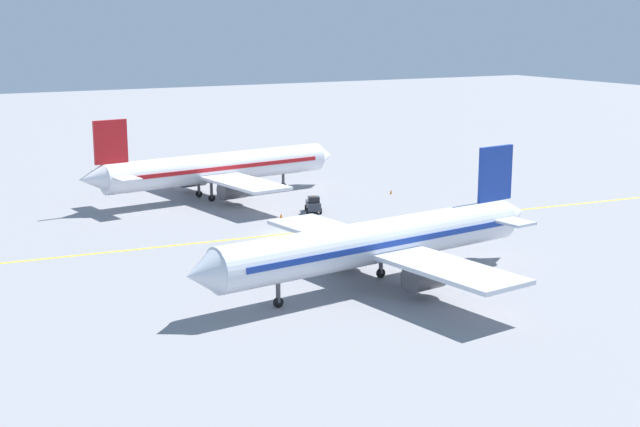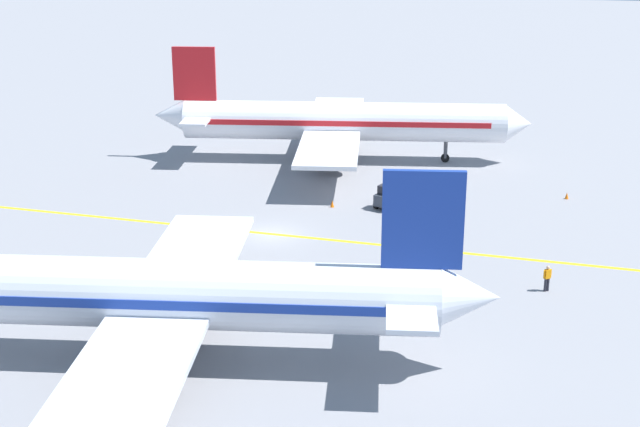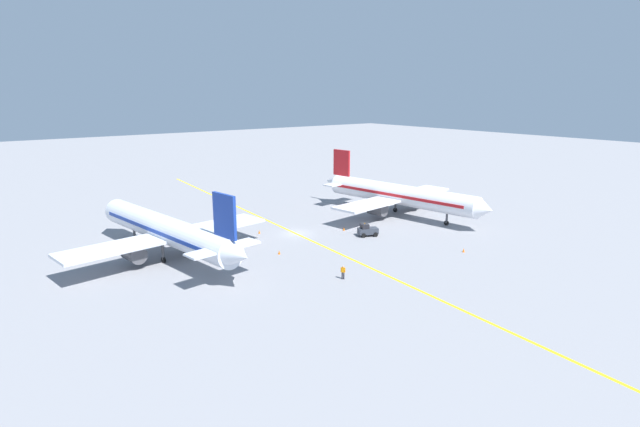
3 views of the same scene
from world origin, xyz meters
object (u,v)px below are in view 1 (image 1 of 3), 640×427
Objects in this scene: traffic_cone_by_wingtip at (281,215)px; airplane_at_gate at (379,242)px; ground_crew_worker at (473,219)px; traffic_cone_far_edge at (271,245)px; airplane_adjacent_stand at (216,168)px; traffic_cone_near_nose at (391,192)px; baggage_tug_dark at (313,205)px; traffic_cone_mid_apron at (380,239)px.

airplane_at_gate is at bearing 171.71° from traffic_cone_by_wingtip.
ground_crew_worker reaches higher than traffic_cone_far_edge.
airplane_adjacent_stand reaches higher than traffic_cone_near_nose.
airplane_adjacent_stand is 22.39m from traffic_cone_near_nose.
airplane_at_gate is at bearing 163.15° from baggage_tug_dark.
traffic_cone_near_nose is at bearing -54.68° from traffic_cone_far_edge.
ground_crew_worker is at bearing -94.98° from traffic_cone_far_edge.
baggage_tug_dark is at bearing -41.70° from traffic_cone_far_edge.
ground_crew_worker is 3.05× the size of traffic_cone_by_wingtip.
airplane_at_gate is 64.56× the size of traffic_cone_far_edge.
traffic_cone_by_wingtip is 13.41m from traffic_cone_far_edge.
traffic_cone_mid_apron is at bearing -106.07° from traffic_cone_far_edge.
traffic_cone_mid_apron is at bearing -32.23° from airplane_at_gate.
ground_crew_worker reaches higher than traffic_cone_near_nose.
airplane_at_gate is at bearing 177.53° from airplane_adjacent_stand.
baggage_tug_dark reaches higher than traffic_cone_near_nose.
baggage_tug_dark reaches higher than traffic_cone_mid_apron.
ground_crew_worker is 3.05× the size of traffic_cone_mid_apron.
airplane_at_gate reaches higher than traffic_cone_mid_apron.
traffic_cone_mid_apron is at bearing 145.03° from traffic_cone_near_nose.
ground_crew_worker is at bearing -130.00° from traffic_cone_by_wingtip.
traffic_cone_near_nose is 30.75m from traffic_cone_far_edge.
airplane_adjacent_stand is at bearing 33.53° from ground_crew_worker.
airplane_at_gate is 24.46m from ground_crew_worker.
traffic_cone_near_nose is at bearing -33.97° from airplane_at_gate.
airplane_adjacent_stand is 26.43m from traffic_cone_far_edge.
traffic_cone_by_wingtip is (14.68, 3.89, 0.00)m from traffic_cone_mid_apron.
traffic_cone_near_nose is (5.24, -13.92, -0.63)m from baggage_tug_dark.
airplane_adjacent_stand is at bearing 68.70° from traffic_cone_near_nose.
baggage_tug_dark is 15.60m from traffic_cone_mid_apron.
baggage_tug_dark is at bearing -2.35° from traffic_cone_mid_apron.
airplane_at_gate reaches higher than traffic_cone_by_wingtip.
traffic_cone_by_wingtip is (-0.89, 4.53, -0.63)m from baggage_tug_dark.
ground_crew_worker is (-27.81, -18.43, -2.80)m from airplane_adjacent_stand.
ground_crew_worker is (-14.54, -11.73, 0.01)m from baggage_tug_dark.
traffic_cone_mid_apron is (-20.81, 14.56, 0.00)m from traffic_cone_near_nose.
airplane_at_gate is at bearing 123.70° from ground_crew_worker.
ground_crew_worker reaches higher than traffic_cone_by_wingtip.
traffic_cone_far_edge is at bearing 150.32° from traffic_cone_by_wingtip.
airplane_adjacent_stand is (41.30, -1.78, 0.00)m from airplane_at_gate.
airplane_at_gate is 64.56× the size of traffic_cone_mid_apron.
baggage_tug_dark is 18.68m from ground_crew_worker.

